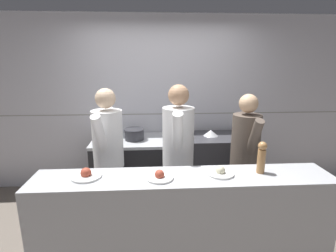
{
  "coord_description": "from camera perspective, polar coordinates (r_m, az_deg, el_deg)",
  "views": [
    {
      "loc": [
        -0.17,
        -2.4,
        1.96
      ],
      "look_at": [
        0.03,
        0.77,
        1.15
      ],
      "focal_mm": 28.0,
      "sensor_mm": 36.0,
      "label": 1
    }
  ],
  "objects": [
    {
      "name": "ground_plane",
      "position": [
        3.1,
        0.36,
        -24.83
      ],
      "size": [
        14.0,
        14.0,
        0.0
      ],
      "primitive_type": "plane",
      "color": "#6B6056"
    },
    {
      "name": "wall_back_tiled",
      "position": [
        4.03,
        -1.14,
        4.84
      ],
      "size": [
        8.0,
        0.06,
        2.6
      ],
      "color": "silver",
      "rests_on": "ground_plane"
    },
    {
      "name": "oven_range",
      "position": [
        3.89,
        -8.45,
        -8.97
      ],
      "size": [
        1.0,
        0.71,
        0.86
      ],
      "color": "#232326",
      "rests_on": "ground_plane"
    },
    {
      "name": "prep_counter",
      "position": [
        3.95,
        8.15,
        -8.45
      ],
      "size": [
        1.18,
        0.65,
        0.89
      ],
      "color": "#38383D",
      "rests_on": "ground_plane"
    },
    {
      "name": "pass_counter",
      "position": [
        2.59,
        3.24,
        -20.6
      ],
      "size": [
        2.66,
        0.45,
        0.96
      ],
      "color": "#B7BABF",
      "rests_on": "ground_plane"
    },
    {
      "name": "stock_pot",
      "position": [
        3.7,
        -7.34,
        -1.72
      ],
      "size": [
        0.28,
        0.28,
        0.16
      ],
      "color": "#2D2D33",
      "rests_on": "oven_range"
    },
    {
      "name": "mixing_bowl_steel",
      "position": [
        3.83,
        9.29,
        -1.48
      ],
      "size": [
        0.21,
        0.21,
        0.09
      ],
      "color": "#B7BABF",
      "rests_on": "prep_counter"
    },
    {
      "name": "plated_dish_main",
      "position": [
        2.43,
        -17.39,
        -10.13
      ],
      "size": [
        0.27,
        0.27,
        0.09
      ],
      "color": "white",
      "rests_on": "pass_counter"
    },
    {
      "name": "plated_dish_appetiser",
      "position": [
        2.29,
        -1.86,
        -10.94
      ],
      "size": [
        0.24,
        0.24,
        0.08
      ],
      "color": "white",
      "rests_on": "pass_counter"
    },
    {
      "name": "plated_dish_dessert",
      "position": [
        2.42,
        11.33,
        -9.86
      ],
      "size": [
        0.24,
        0.24,
        0.08
      ],
      "color": "white",
      "rests_on": "pass_counter"
    },
    {
      "name": "pepper_mill",
      "position": [
        2.5,
        19.7,
        -6.29
      ],
      "size": [
        0.08,
        0.08,
        0.29
      ],
      "color": "#AD7A47",
      "rests_on": "pass_counter"
    },
    {
      "name": "chef_head_cook",
      "position": [
        3.05,
        -12.8,
        -5.89
      ],
      "size": [
        0.39,
        0.73,
        1.66
      ],
      "rotation": [
        0.0,
        0.0,
        -0.17
      ],
      "color": "black",
      "rests_on": "ground_plane"
    },
    {
      "name": "chef_sous",
      "position": [
        2.95,
        2.19,
        -5.76
      ],
      "size": [
        0.39,
        0.75,
        1.71
      ],
      "rotation": [
        0.0,
        0.0,
        -0.12
      ],
      "color": "black",
      "rests_on": "ground_plane"
    },
    {
      "name": "chef_line",
      "position": [
        3.18,
        16.34,
        -6.05
      ],
      "size": [
        0.34,
        0.7,
        1.59
      ],
      "rotation": [
        0.0,
        0.0,
        0.06
      ],
      "color": "black",
      "rests_on": "ground_plane"
    }
  ]
}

